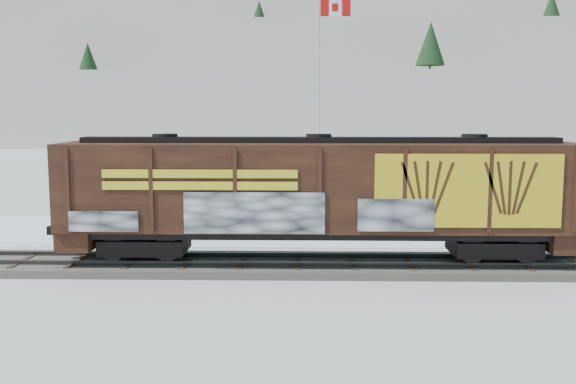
{
  "coord_description": "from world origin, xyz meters",
  "views": [
    {
      "loc": [
        0.18,
        -22.73,
        5.65
      ],
      "look_at": [
        -0.43,
        3.0,
        2.43
      ],
      "focal_mm": 40.0,
      "sensor_mm": 36.0,
      "label": 1
    }
  ],
  "objects_px": {
    "car_dark": "(409,216)",
    "car_silver": "(234,214)",
    "car_white": "(363,214)",
    "hopper_railcar": "(319,191)",
    "flagpole": "(320,129)"
  },
  "relations": [
    {
      "from": "flagpole",
      "to": "car_dark",
      "type": "xyz_separation_m",
      "value": [
        4.01,
        -8.14,
        -3.88
      ]
    },
    {
      "from": "flagpole",
      "to": "car_dark",
      "type": "height_order",
      "value": "flagpole"
    },
    {
      "from": "flagpole",
      "to": "car_dark",
      "type": "distance_m",
      "value": 9.87
    },
    {
      "from": "car_dark",
      "to": "car_silver",
      "type": "bearing_deg",
      "value": 87.27
    },
    {
      "from": "hopper_railcar",
      "to": "car_silver",
      "type": "bearing_deg",
      "value": 117.76
    },
    {
      "from": "flagpole",
      "to": "car_silver",
      "type": "relative_size",
      "value": 2.7
    },
    {
      "from": "hopper_railcar",
      "to": "flagpole",
      "type": "distance_m",
      "value": 15.57
    },
    {
      "from": "flagpole",
      "to": "hopper_railcar",
      "type": "bearing_deg",
      "value": -91.59
    },
    {
      "from": "car_white",
      "to": "car_dark",
      "type": "height_order",
      "value": "car_white"
    },
    {
      "from": "hopper_railcar",
      "to": "car_dark",
      "type": "bearing_deg",
      "value": 58.76
    },
    {
      "from": "car_dark",
      "to": "car_white",
      "type": "bearing_deg",
      "value": 73.86
    },
    {
      "from": "car_silver",
      "to": "car_dark",
      "type": "xyz_separation_m",
      "value": [
        8.3,
        -0.01,
        -0.06
      ]
    },
    {
      "from": "car_silver",
      "to": "car_dark",
      "type": "relative_size",
      "value": 0.93
    },
    {
      "from": "car_white",
      "to": "car_dark",
      "type": "bearing_deg",
      "value": -118.13
    },
    {
      "from": "car_dark",
      "to": "flagpole",
      "type": "bearing_deg",
      "value": 23.54
    }
  ]
}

